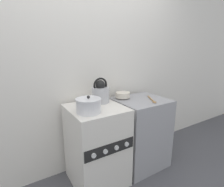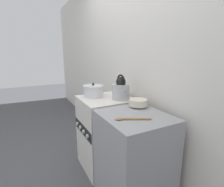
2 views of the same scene
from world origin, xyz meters
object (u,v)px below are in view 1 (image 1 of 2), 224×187
Objects in this scene: enamel_bowl at (123,95)px; stove at (97,145)px; cooking_pot at (89,105)px; kettle at (101,93)px.

stove is at bearing -162.21° from enamel_bowl.
enamel_bowl reaches higher than stove.
stove is 0.52m from cooking_pot.
enamel_bowl is (0.43, 0.14, 0.47)m from stove.
cooking_pot is at bearing -156.62° from enamel_bowl.
cooking_pot reaches higher than enamel_bowl.
kettle is at bearing -177.64° from enamel_bowl.
kettle is (0.12, 0.13, 0.54)m from stove.
kettle reaches higher than stove.
enamel_bowl is (0.31, 0.01, -0.07)m from kettle.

